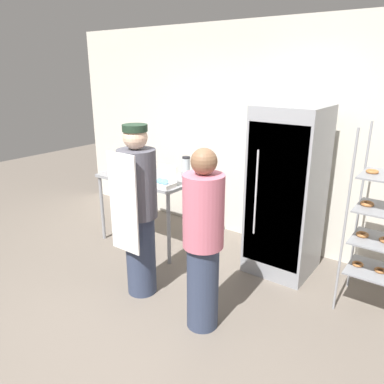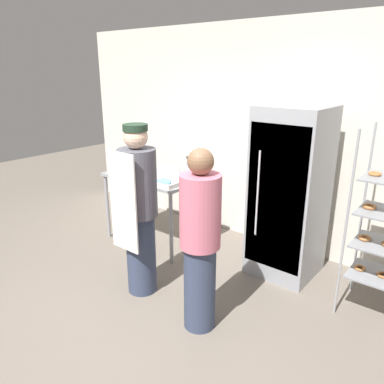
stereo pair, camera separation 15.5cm
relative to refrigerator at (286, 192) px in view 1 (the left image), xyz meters
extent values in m
plane|color=#6B6056|center=(-0.55, -1.63, -0.91)|extent=(14.00, 14.00, 0.00)
cube|color=silver|center=(-0.55, 0.61, 0.45)|extent=(6.40, 0.12, 2.71)
cube|color=gray|center=(0.00, 0.01, 0.00)|extent=(0.67, 0.68, 1.82)
cube|color=gray|center=(0.00, -0.32, 0.02)|extent=(0.62, 0.02, 1.49)
cylinder|color=silver|center=(-0.19, -0.35, 0.05)|extent=(0.02, 0.02, 0.90)
cylinder|color=#93969B|center=(0.72, -0.42, -0.05)|extent=(0.02, 0.02, 1.71)
cylinder|color=#93969B|center=(0.72, 0.07, -0.05)|extent=(0.02, 0.02, 1.71)
cube|color=gray|center=(1.03, -0.18, -0.53)|extent=(0.56, 0.45, 0.01)
torus|color=#AD6B38|center=(0.83, -0.18, -0.51)|extent=(0.10, 0.10, 0.03)
torus|color=#AD6B38|center=(1.03, -0.18, -0.51)|extent=(0.10, 0.10, 0.03)
torus|color=#AD6B38|center=(0.83, -0.18, -0.20)|extent=(0.11, 0.11, 0.03)
torus|color=#AD6B38|center=(0.83, -0.18, 0.10)|extent=(0.12, 0.12, 0.03)
torus|color=#AD6B38|center=(0.83, -0.18, 0.40)|extent=(0.11, 0.11, 0.03)
cube|color=gray|center=(-1.65, -0.37, -0.03)|extent=(1.21, 0.68, 0.04)
cylinder|color=gray|center=(-2.21, -0.67, -0.48)|extent=(0.04, 0.04, 0.86)
cylinder|color=gray|center=(-1.08, -0.67, -0.48)|extent=(0.04, 0.04, 0.86)
cylinder|color=gray|center=(-2.21, -0.08, -0.48)|extent=(0.04, 0.04, 0.86)
cylinder|color=gray|center=(-1.08, -0.08, -0.48)|extent=(0.04, 0.04, 0.86)
cube|color=silver|center=(-1.22, -0.60, 0.01)|extent=(0.26, 0.18, 0.05)
cube|color=silver|center=(-1.22, -0.50, 0.13)|extent=(0.25, 0.01, 0.18)
torus|color=#669EC6|center=(-1.28, -0.63, 0.05)|extent=(0.07, 0.07, 0.03)
torus|color=#669EC6|center=(-1.22, -0.63, 0.05)|extent=(0.07, 0.07, 0.03)
torus|color=#669EC6|center=(-1.15, -0.63, 0.05)|extent=(0.07, 0.07, 0.03)
torus|color=#669EC6|center=(-1.28, -0.56, 0.05)|extent=(0.07, 0.07, 0.03)
torus|color=#669EC6|center=(-1.22, -0.56, 0.05)|extent=(0.07, 0.07, 0.03)
cylinder|color=#99999E|center=(-1.24, -0.14, 0.02)|extent=(0.12, 0.12, 0.08)
cylinder|color=#B2BCC1|center=(-1.24, -0.14, 0.14)|extent=(0.09, 0.09, 0.16)
cylinder|color=black|center=(-1.24, -0.14, 0.23)|extent=(0.10, 0.10, 0.02)
cube|color=#232328|center=(-1.89, -0.55, 0.01)|extent=(0.32, 0.25, 0.05)
cube|color=#B72D2D|center=(-1.89, -0.55, 0.07)|extent=(0.31, 0.24, 0.06)
cube|color=silver|center=(-1.89, -0.55, 0.12)|extent=(0.32, 0.25, 0.05)
cylinder|color=#333D56|center=(-0.94, -1.27, -0.50)|extent=(0.29, 0.29, 0.82)
cylinder|color=#4C4C56|center=(-0.94, -1.27, 0.23)|extent=(0.36, 0.36, 0.65)
sphere|color=beige|center=(-0.94, -1.27, 0.67)|extent=(0.22, 0.22, 0.22)
cube|color=white|center=(-0.94, -1.46, 0.09)|extent=(0.34, 0.02, 0.94)
cylinder|color=#1E3323|center=(-0.94, -1.27, 0.75)|extent=(0.23, 0.23, 0.06)
cylinder|color=#333D56|center=(-0.15, -1.34, -0.52)|extent=(0.27, 0.27, 0.77)
cylinder|color=#C6667A|center=(-0.15, -1.34, 0.17)|extent=(0.34, 0.34, 0.61)
sphere|color=brown|center=(-0.15, -1.34, 0.58)|extent=(0.21, 0.21, 0.21)
camera|label=1|loc=(1.43, -3.64, 1.26)|focal=35.00mm
camera|label=2|loc=(1.56, -3.55, 1.26)|focal=35.00mm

